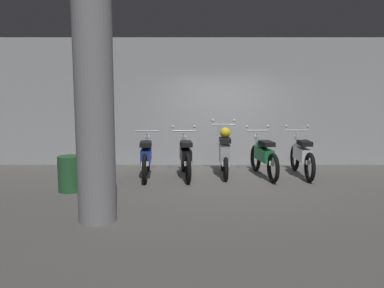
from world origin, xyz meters
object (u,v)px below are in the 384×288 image
Objects in this scene: motorbike_slot_2 at (223,151)px; motorbike_slot_4 at (301,155)px; motorbike_slot_3 at (263,155)px; trash_bin at (69,174)px; support_pillar at (94,111)px; motorbike_slot_0 at (145,156)px; motorbike_slot_1 at (185,156)px.

motorbike_slot_4 is (1.80, -0.04, -0.08)m from motorbike_slot_2.
motorbike_slot_3 is 4.28m from trash_bin.
motorbike_slot_3 is 1.00× the size of motorbike_slot_4.
support_pillar is at bearing -133.65° from motorbike_slot_3.
motorbike_slot_1 reaches higher than motorbike_slot_0.
motorbike_slot_1 is 1.00× the size of motorbike_slot_4.
motorbike_slot_0 is 2.78× the size of trash_bin.
motorbike_slot_3 reaches higher than motorbike_slot_0.
motorbike_slot_2 is (0.90, 0.17, 0.08)m from motorbike_slot_1.
motorbike_slot_3 and motorbike_slot_4 have the same top height.
motorbike_slot_3 is 4.62m from support_pillar.
motorbike_slot_2 is at bearing 10.70° from motorbike_slot_1.
motorbike_slot_3 is at bearing 19.24° from trash_bin.
trash_bin is (-4.95, -1.49, -0.14)m from motorbike_slot_4.
motorbike_slot_3 is at bearing 1.60° from motorbike_slot_0.
motorbike_slot_0 is 1.81m from motorbike_slot_2.
trash_bin is at bearing -154.07° from motorbike_slot_2.
motorbike_slot_0 is at bearing -178.43° from motorbike_slot_1.
motorbike_slot_0 reaches higher than trash_bin.
motorbike_slot_0 is 3.39m from support_pillar.
motorbike_slot_3 is at bearing 1.61° from motorbike_slot_1.
motorbike_slot_2 is 3.51m from trash_bin.
motorbike_slot_1 is at bearing -178.39° from motorbike_slot_3.
support_pillar is (-3.99, -3.31, 1.18)m from motorbike_slot_4.
motorbike_slot_4 is at bearing 39.73° from support_pillar.
support_pillar is 2.44m from trash_bin.
motorbike_slot_4 reaches higher than trash_bin.
motorbike_slot_3 reaches higher than trash_bin.
trash_bin is at bearing -160.76° from motorbike_slot_3.
motorbike_slot_4 is 2.78× the size of trash_bin.
motorbike_slot_2 reaches higher than motorbike_slot_0.
motorbike_slot_3 is 0.91m from motorbike_slot_4.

